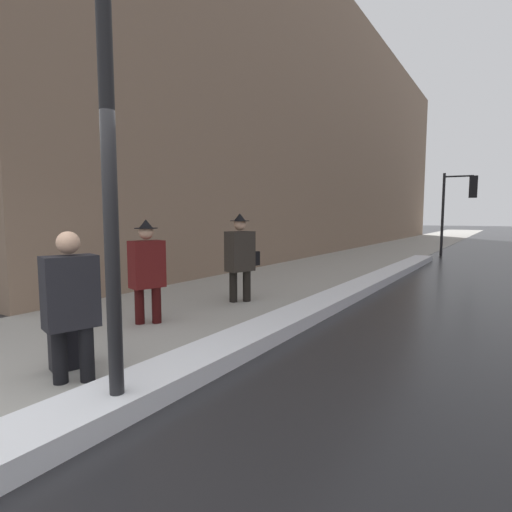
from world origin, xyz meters
TOP-DOWN VIEW (x-y plane):
  - sidewalk_slab at (-2.00, 15.00)m, footprint 4.00×80.00m
  - snow_bank_curb at (0.19, 6.74)m, footprint 0.62×16.40m
  - building_facade_left at (-7.00, 20.00)m, footprint 6.00×36.00m
  - lamp_post at (0.27, 0.81)m, footprint 0.28×0.28m
  - traffic_light_near at (1.13, 17.54)m, footprint 1.30×0.45m
  - pedestrian_in_glasses at (-0.65, 1.00)m, footprint 0.42×0.56m
  - pedestrian_in_fedora at (-1.72, 2.94)m, footprint 0.42×0.56m
  - pedestrian_nearside at (-1.43, 5.04)m, footprint 0.45×0.77m
  - rolling_suitcase at (-1.03, 1.19)m, footprint 0.31×0.41m

SIDE VIEW (x-z plane):
  - sidewalk_slab at x=-2.00m, z-range 0.00..0.01m
  - snow_bank_curb at x=0.19m, z-range 0.00..0.19m
  - rolling_suitcase at x=-1.03m, z-range -0.17..0.78m
  - pedestrian_in_glasses at x=-0.65m, z-range 0.08..1.61m
  - pedestrian_in_fedora at x=-1.72m, z-range 0.08..1.70m
  - pedestrian_nearside at x=-1.43m, z-range 0.08..1.81m
  - traffic_light_near at x=1.13m, z-range 0.77..4.27m
  - lamp_post at x=0.27m, z-range 0.48..5.30m
  - building_facade_left at x=-7.00m, z-range 0.00..12.01m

